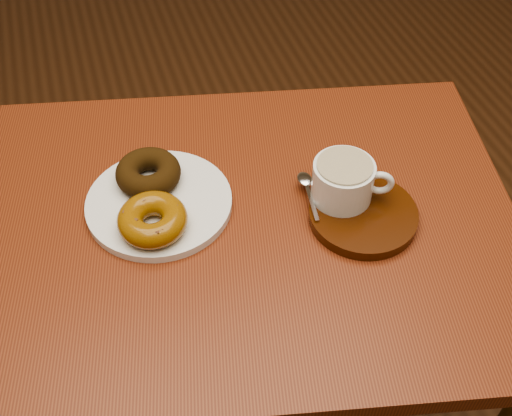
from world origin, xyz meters
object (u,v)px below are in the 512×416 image
object	(u,v)px
cafe_table	(245,270)
saucer	(363,215)
coffee_cup	(344,181)
donut_plate	(159,203)

from	to	relation	value
cafe_table	saucer	size ratio (longest dim) A/B	5.80
cafe_table	coffee_cup	xyz separation A→B (m)	(0.16, -0.01, 0.18)
cafe_table	saucer	xyz separation A→B (m)	(0.18, -0.05, 0.14)
coffee_cup	cafe_table	bearing A→B (deg)	-160.36
donut_plate	coffee_cup	bearing A→B (deg)	-16.17
donut_plate	saucer	size ratio (longest dim) A/B	1.37
cafe_table	donut_plate	size ratio (longest dim) A/B	4.24
cafe_table	coffee_cup	world-z (taller)	coffee_cup
saucer	coffee_cup	distance (m)	0.06
coffee_cup	donut_plate	bearing A→B (deg)	-171.85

